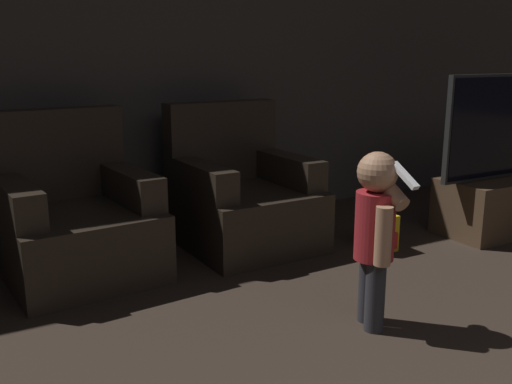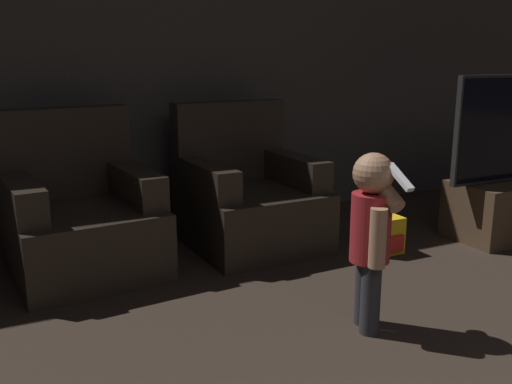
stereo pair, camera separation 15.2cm
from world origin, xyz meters
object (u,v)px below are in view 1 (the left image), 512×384
(armchair_right, at_px, (242,198))
(toy_backpack, at_px, (379,233))
(tv, at_px, (508,126))
(person_toddler, at_px, (376,226))
(armchair_left, at_px, (75,220))

(armchair_right, bearing_deg, toy_backpack, -40.44)
(tv, bearing_deg, person_toddler, -158.20)
(person_toddler, bearing_deg, armchair_left, -121.03)
(person_toddler, relative_size, toy_backpack, 3.48)
(armchair_right, bearing_deg, person_toddler, -93.27)
(armchair_right, xyz_separation_m, toy_backpack, (0.72, -0.58, -0.20))
(toy_backpack, bearing_deg, tv, -5.34)
(person_toddler, bearing_deg, tv, 133.47)
(armchair_right, xyz_separation_m, person_toddler, (-0.04, -1.40, 0.18))
(armchair_left, height_order, tv, tv)
(armchair_right, height_order, toy_backpack, armchair_right)
(armchair_right, height_order, person_toddler, armchair_right)
(armchair_left, bearing_deg, tv, -18.27)
(tv, relative_size, person_toddler, 1.44)
(armchair_left, distance_m, person_toddler, 1.77)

